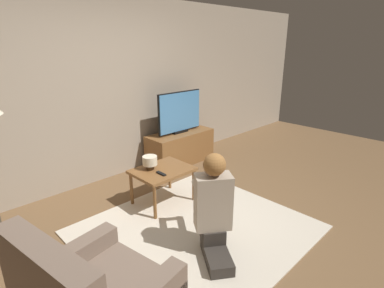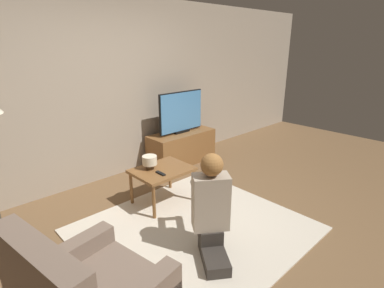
{
  "view_description": "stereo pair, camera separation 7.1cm",
  "coord_description": "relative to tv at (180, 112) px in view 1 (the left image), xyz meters",
  "views": [
    {
      "loc": [
        -2.0,
        -1.98,
        1.95
      ],
      "look_at": [
        0.55,
        0.62,
        0.72
      ],
      "focal_mm": 28.0,
      "sensor_mm": 36.0,
      "label": 1
    },
    {
      "loc": [
        -1.95,
        -2.03,
        1.95
      ],
      "look_at": [
        0.55,
        0.62,
        0.72
      ],
      "focal_mm": 28.0,
      "sensor_mm": 36.0,
      "label": 2
    }
  ],
  "objects": [
    {
      "name": "ground_plane",
      "position": [
        -1.22,
        -1.59,
        -0.88
      ],
      "size": [
        10.0,
        10.0,
        0.0
      ],
      "primitive_type": "plane",
      "color": "brown"
    },
    {
      "name": "wall_back",
      "position": [
        -1.22,
        0.34,
        0.42
      ],
      "size": [
        10.0,
        0.06,
        2.6
      ],
      "color": "tan",
      "rests_on": "ground_plane"
    },
    {
      "name": "rug",
      "position": [
        -1.22,
        -1.59,
        -0.87
      ],
      "size": [
        2.25,
        2.06,
        0.02
      ],
      "color": "beige",
      "rests_on": "ground_plane"
    },
    {
      "name": "tv_stand",
      "position": [
        0.0,
        -0.0,
        -0.61
      ],
      "size": [
        1.16,
        0.48,
        0.53
      ],
      "color": "brown",
      "rests_on": "ground_plane"
    },
    {
      "name": "tv",
      "position": [
        0.0,
        0.0,
        0.0
      ],
      "size": [
        0.88,
        0.08,
        0.68
      ],
      "color": "black",
      "rests_on": "tv_stand"
    },
    {
      "name": "coffee_table",
      "position": [
        -1.09,
        -0.87,
        -0.46
      ],
      "size": [
        0.71,
        0.55,
        0.47
      ],
      "color": "brown",
      "rests_on": "ground_plane"
    },
    {
      "name": "person_kneeling",
      "position": [
        -1.34,
        -1.94,
        -0.36
      ],
      "size": [
        0.67,
        0.81,
        1.01
      ],
      "rotation": [
        0.0,
        0.0,
        2.54
      ],
      "color": "#332D28",
      "rests_on": "rug"
    },
    {
      "name": "table_lamp",
      "position": [
        -1.2,
        -0.77,
        -0.3
      ],
      "size": [
        0.18,
        0.18,
        0.17
      ],
      "color": "#4C3823",
      "rests_on": "coffee_table"
    },
    {
      "name": "remote",
      "position": [
        -1.2,
        -0.99,
        -0.4
      ],
      "size": [
        0.04,
        0.15,
        0.02
      ],
      "color": "black",
      "rests_on": "coffee_table"
    }
  ]
}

